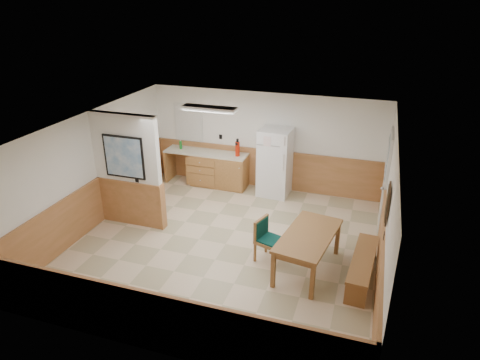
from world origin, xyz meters
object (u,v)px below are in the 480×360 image
(fire_extinguisher, at_px, (237,148))
(soap_bottle, at_px, (181,145))
(dining_bench, at_px, (363,262))
(refrigerator, at_px, (275,162))
(dining_chair, at_px, (266,236))
(dining_table, at_px, (308,239))

(fire_extinguisher, distance_m, soap_bottle, 1.60)
(dining_bench, bearing_deg, refrigerator, 132.77)
(fire_extinguisher, bearing_deg, dining_chair, -71.16)
(dining_bench, distance_m, dining_chair, 1.81)
(dining_bench, bearing_deg, soap_bottle, 152.86)
(dining_chair, xyz_separation_m, fire_extinguisher, (-1.53, 2.90, 0.61))
(dining_table, bearing_deg, dining_chair, -177.92)
(dining_bench, relative_size, fire_extinguisher, 3.72)
(dining_table, bearing_deg, dining_bench, 10.61)
(dining_chair, bearing_deg, soap_bottle, 154.61)
(dining_chair, bearing_deg, fire_extinguisher, 135.56)
(refrigerator, distance_m, dining_chair, 2.94)
(dining_chair, height_order, soap_bottle, soap_bottle)
(dining_chair, relative_size, soap_bottle, 3.87)
(dining_table, height_order, fire_extinguisher, fire_extinguisher)
(fire_extinguisher, bearing_deg, refrigerator, -10.79)
(refrigerator, relative_size, fire_extinguisher, 3.77)
(dining_chair, distance_m, soap_bottle, 4.32)
(dining_chair, xyz_separation_m, soap_bottle, (-3.13, 2.93, 0.51))
(fire_extinguisher, height_order, soap_bottle, fire_extinguisher)
(dining_bench, height_order, dining_chair, dining_chair)
(dining_bench, height_order, soap_bottle, soap_bottle)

